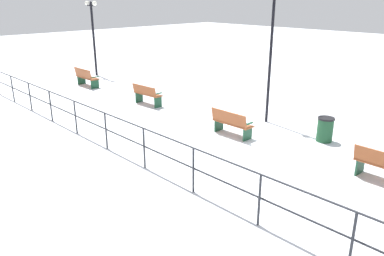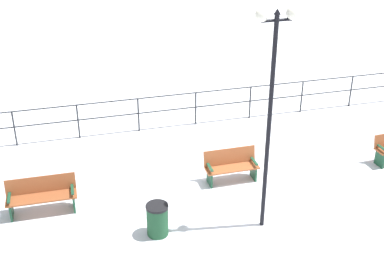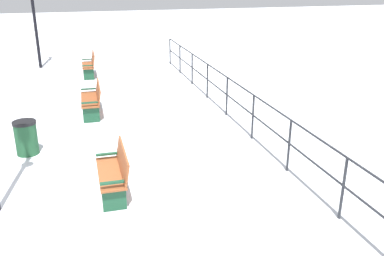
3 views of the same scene
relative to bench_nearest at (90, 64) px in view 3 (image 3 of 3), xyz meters
The scene contains 6 objects.
ground_plane 9.95m from the bench_nearest, 88.90° to the left, with size 80.00×80.00×0.00m, color white.
bench_nearest is the anchor object (origin of this frame).
bench_second 4.97m from the bench_nearest, 88.51° to the left, with size 0.59×1.70×0.89m.
bench_third 9.94m from the bench_nearest, 90.19° to the left, with size 0.53×1.46×0.89m.
waterfront_railing 10.58m from the bench_nearest, 110.11° to the left, with size 0.05×22.94×1.16m.
trash_bin 7.74m from the bench_nearest, 76.89° to the left, with size 0.52×0.52×0.80m.
Camera 3 is at (0.25, 7.23, 3.97)m, focal length 39.24 mm.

